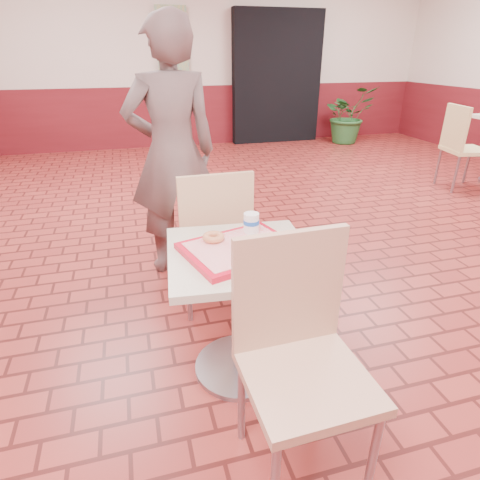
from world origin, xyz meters
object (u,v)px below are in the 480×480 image
object	(u,v)px
chair_main_back	(213,235)
serving_tray	(240,249)
main_table	(240,293)
chair_second_left	(461,143)
customer	(173,153)
chair_main_front	(299,348)
ring_donut	(213,237)
paper_cup	(251,223)
potted_plant	(348,115)
long_john_donut	(258,240)

from	to	relation	value
chair_main_back	serving_tray	xyz separation A→B (m)	(0.00, -0.60, 0.19)
main_table	chair_second_left	size ratio (longest dim) A/B	0.71
main_table	serving_tray	size ratio (longest dim) A/B	1.41
customer	chair_main_front	bearing A→B (deg)	91.87
chair_main_front	ring_donut	bearing A→B (deg)	105.96
chair_second_left	customer	bearing A→B (deg)	117.35
paper_cup	potted_plant	size ratio (longest dim) A/B	0.10
chair_main_front	customer	distance (m)	1.80
chair_main_front	potted_plant	bearing A→B (deg)	57.75
main_table	ring_donut	xyz separation A→B (m)	(-0.11, 0.09, 0.28)
customer	paper_cup	bearing A→B (deg)	96.85
chair_main_back	ring_donut	distance (m)	0.57
ring_donut	long_john_donut	size ratio (longest dim) A/B	0.79
ring_donut	paper_cup	world-z (taller)	paper_cup
long_john_donut	customer	bearing A→B (deg)	100.89
chair_main_front	ring_donut	size ratio (longest dim) A/B	9.17
chair_main_front	serving_tray	bearing A→B (deg)	97.92
main_table	potted_plant	xyz separation A→B (m)	(3.46, 5.13, 0.02)
chair_second_left	potted_plant	xyz separation A→B (m)	(0.07, 2.80, -0.05)
chair_main_front	potted_plant	world-z (taller)	potted_plant
serving_tray	paper_cup	size ratio (longest dim) A/B	5.10
customer	chair_second_left	bearing A→B (deg)	-168.64
paper_cup	potted_plant	bearing A→B (deg)	56.07
chair_main_front	potted_plant	xyz separation A→B (m)	(3.37, 5.65, -0.04)
customer	chair_main_back	bearing A→B (deg)	97.23
ring_donut	potted_plant	xyz separation A→B (m)	(3.56, 5.04, -0.25)
chair_main_front	chair_main_back	world-z (taller)	chair_main_front
ring_donut	chair_second_left	distance (m)	4.15
ring_donut	chair_main_back	bearing A→B (deg)	78.83
customer	potted_plant	world-z (taller)	customer
ring_donut	chair_second_left	bearing A→B (deg)	32.62
potted_plant	chair_second_left	bearing A→B (deg)	-91.38
serving_tray	ring_donut	distance (m)	0.14
customer	serving_tray	bearing A→B (deg)	91.15
paper_cup	main_table	bearing A→B (deg)	-124.95
chair_main_back	serving_tray	size ratio (longest dim) A/B	1.89
chair_main_front	long_john_donut	xyz separation A→B (m)	(0.00, 0.52, 0.21)
chair_main_front	customer	world-z (taller)	customer
paper_cup	potted_plant	xyz separation A→B (m)	(3.36, 4.99, -0.29)
serving_tray	chair_main_back	bearing A→B (deg)	90.37
paper_cup	customer	bearing A→B (deg)	102.63
main_table	customer	world-z (taller)	customer
chair_main_back	chair_second_left	world-z (taller)	chair_second_left
customer	paper_cup	world-z (taller)	customer
customer	chair_second_left	size ratio (longest dim) A/B	1.82
chair_main_front	chair_second_left	bearing A→B (deg)	39.30
main_table	paper_cup	size ratio (longest dim) A/B	7.21
ring_donut	chair_second_left	size ratio (longest dim) A/B	0.11
long_john_donut	chair_second_left	distance (m)	4.04
serving_tray	paper_cup	distance (m)	0.18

